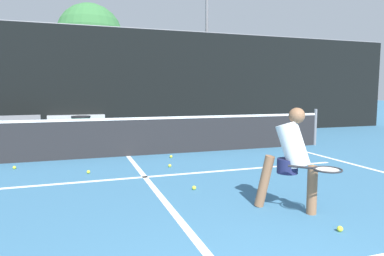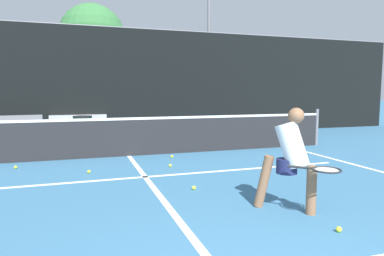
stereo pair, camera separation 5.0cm
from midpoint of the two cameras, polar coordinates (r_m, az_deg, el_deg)
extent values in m
cube|color=white|center=(6.46, -7.59, -8.07)|extent=(8.25, 0.10, 0.01)
cube|color=white|center=(5.71, -6.10, -9.97)|extent=(0.10, 5.96, 0.01)
cube|color=white|center=(7.95, 27.81, -6.05)|extent=(0.10, 6.96, 0.01)
cylinder|color=slate|center=(10.71, 20.19, 0.14)|extent=(0.09, 0.09, 1.07)
cube|color=#232326|center=(8.50, -10.36, -1.47)|extent=(11.00, 0.02, 0.95)
cube|color=white|center=(8.45, -10.42, 1.53)|extent=(11.00, 0.03, 0.06)
cube|color=black|center=(12.30, -13.00, 7.36)|extent=(24.00, 0.06, 3.76)
cylinder|color=slate|center=(12.49, -13.22, 16.11)|extent=(24.00, 0.04, 0.04)
cylinder|color=#8C6042|center=(4.73, 19.56, -9.77)|extent=(0.13, 0.13, 0.63)
cylinder|color=#8C6042|center=(4.82, 12.15, -8.69)|extent=(0.28, 0.28, 0.73)
cylinder|color=#1E234C|center=(4.70, 15.79, -6.14)|extent=(0.27, 0.27, 0.19)
cylinder|color=white|center=(4.64, 16.62, -2.71)|extent=(0.43, 0.41, 0.68)
sphere|color=#8C6042|center=(4.59, 17.26, 1.97)|extent=(0.21, 0.21, 0.21)
cylinder|color=#262628|center=(4.45, 17.84, -6.25)|extent=(0.24, 0.23, 0.03)
torus|color=#262628|center=(4.41, 21.85, -6.48)|extent=(0.48, 0.48, 0.02)
cylinder|color=beige|center=(4.41, 21.85, -6.48)|extent=(0.37, 0.37, 0.01)
sphere|color=#D1E033|center=(8.21, -3.20, -4.77)|extent=(0.07, 0.07, 0.07)
sphere|color=#D1E033|center=(6.96, -16.60, -6.99)|extent=(0.07, 0.07, 0.07)
sphere|color=#D1E033|center=(7.23, -3.45, -6.27)|extent=(0.07, 0.07, 0.07)
sphere|color=#D1E033|center=(4.36, 23.59, -15.22)|extent=(0.07, 0.07, 0.07)
sphere|color=#D1E033|center=(5.60, 0.57, -9.93)|extent=(0.07, 0.07, 0.07)
sphere|color=#D1E033|center=(7.92, -27.17, -5.83)|extent=(0.07, 0.07, 0.07)
sphere|color=#D1E033|center=(7.57, 19.81, -6.04)|extent=(0.07, 0.07, 0.07)
cube|color=slate|center=(11.52, -27.71, -0.27)|extent=(1.75, 0.59, 0.04)
cube|color=slate|center=(11.68, -27.74, 0.84)|extent=(1.71, 0.27, 0.42)
cube|color=#333338|center=(11.54, -24.25, -1.20)|extent=(0.06, 0.32, 0.44)
cylinder|color=#28603D|center=(11.37, -17.61, -0.21)|extent=(0.56, 0.56, 0.77)
cylinder|color=black|center=(11.34, -17.68, 1.83)|extent=(0.59, 0.59, 0.04)
cube|color=#B7B7BC|center=(14.37, -18.25, 1.08)|extent=(1.84, 4.59, 0.79)
cube|color=#1E2328|center=(14.10, -18.34, 3.69)|extent=(1.55, 2.76, 0.53)
cylinder|color=black|center=(15.86, -15.26, 1.27)|extent=(0.18, 0.60, 0.60)
cylinder|color=black|center=(12.94, -14.57, 0.24)|extent=(0.18, 0.60, 0.60)
cylinder|color=slate|center=(18.07, 2.90, 16.14)|extent=(0.16, 0.16, 9.46)
cylinder|color=brown|center=(20.82, -15.96, 6.18)|extent=(0.28, 0.28, 3.38)
sphere|color=#38753D|center=(21.05, -16.20, 14.35)|extent=(3.72, 3.72, 3.72)
cube|color=beige|center=(29.81, -16.18, 8.81)|extent=(36.00, 2.40, 6.22)
camera|label=1|loc=(0.03, -89.76, 0.03)|focal=32.00mm
camera|label=2|loc=(0.03, 90.24, -0.03)|focal=32.00mm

